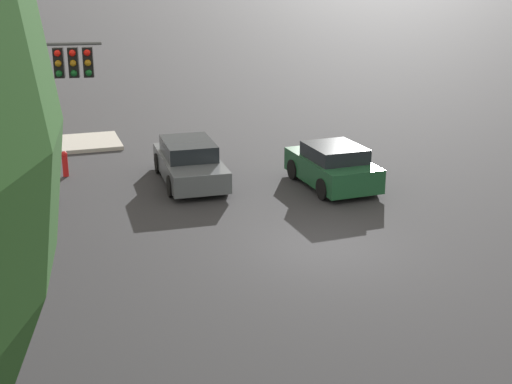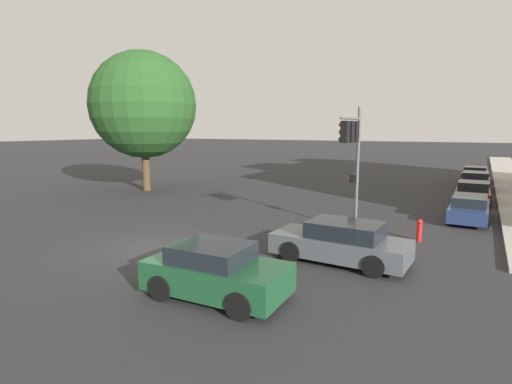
% 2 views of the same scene
% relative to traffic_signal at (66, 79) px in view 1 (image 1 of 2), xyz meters
% --- Properties ---
extents(ground_plane, '(300.00, 300.00, 0.00)m').
position_rel_traffic_signal_xyz_m(ground_plane, '(-5.98, -5.95, -3.89)').
color(ground_plane, '#28282B').
extents(traffic_signal, '(0.60, 1.93, 5.44)m').
position_rel_traffic_signal_xyz_m(traffic_signal, '(0.00, 0.00, 0.00)').
color(traffic_signal, '#515456').
rests_on(traffic_signal, ground_plane).
extents(crossing_car_0, '(3.91, 2.13, 1.46)m').
position_rel_traffic_signal_xyz_m(crossing_car_0, '(-1.13, -8.40, -3.19)').
color(crossing_car_0, '#194728').
rests_on(crossing_car_0, ground_plane).
extents(crossing_car_1, '(4.64, 2.13, 1.42)m').
position_rel_traffic_signal_xyz_m(crossing_car_1, '(0.91, -3.94, -3.21)').
color(crossing_car_1, '#4C5156').
rests_on(crossing_car_1, ground_plane).
extents(fire_hydrant, '(0.22, 0.22, 0.92)m').
position_rel_traffic_signal_xyz_m(fire_hydrant, '(2.89, 0.11, -3.40)').
color(fire_hydrant, red).
rests_on(fire_hydrant, ground_plane).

